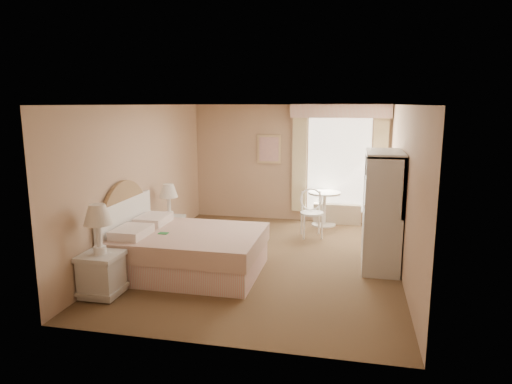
% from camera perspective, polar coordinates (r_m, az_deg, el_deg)
% --- Properties ---
extents(room, '(4.21, 5.51, 2.51)m').
position_cam_1_polar(room, '(7.23, 1.21, 0.88)').
color(room, brown).
rests_on(room, ground).
extents(window, '(2.05, 0.22, 2.51)m').
position_cam_1_polar(window, '(9.72, 10.32, 3.85)').
color(window, white).
rests_on(window, room).
extents(framed_art, '(0.52, 0.04, 0.62)m').
position_cam_1_polar(framed_art, '(9.91, 1.64, 5.38)').
color(framed_art, '#D7B684').
rests_on(framed_art, room).
extents(bed, '(2.14, 1.67, 1.47)m').
position_cam_1_polar(bed, '(7.03, -9.10, -7.08)').
color(bed, '#DD9890').
rests_on(bed, room).
extents(nightstand_near, '(0.51, 0.51, 1.23)m').
position_cam_1_polar(nightstand_near, '(6.38, -18.82, -8.39)').
color(nightstand_near, silver).
rests_on(nightstand_near, room).
extents(nightstand_far, '(0.46, 0.46, 1.10)m').
position_cam_1_polar(nightstand_far, '(8.35, -10.75, -3.78)').
color(nightstand_far, silver).
rests_on(nightstand_far, room).
extents(round_table, '(0.68, 0.68, 0.72)m').
position_cam_1_polar(round_table, '(9.62, 8.53, -1.38)').
color(round_table, white).
rests_on(round_table, room).
extents(cafe_chair, '(0.54, 0.54, 0.92)m').
position_cam_1_polar(cafe_chair, '(8.81, 6.95, -2.11)').
color(cafe_chair, white).
rests_on(cafe_chair, room).
extents(armoire, '(0.55, 1.09, 1.82)m').
position_cam_1_polar(armoire, '(7.31, 15.45, -3.38)').
color(armoire, silver).
rests_on(armoire, room).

